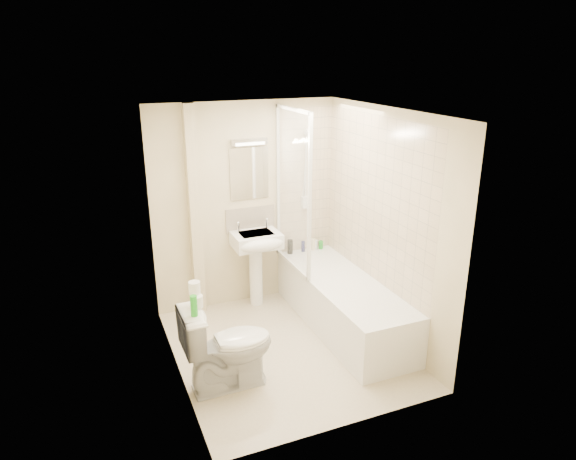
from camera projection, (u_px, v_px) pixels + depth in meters
name	position (u px, v px, depth m)	size (l,w,h in m)	color
floor	(287.00, 349.00, 5.30)	(2.50, 2.50, 0.00)	beige
wall_back	(246.00, 206.00, 5.99)	(2.20, 0.02, 2.40)	beige
wall_left	(171.00, 256.00, 4.50)	(0.02, 2.50, 2.40)	beige
wall_right	(385.00, 226.00, 5.30)	(0.02, 2.50, 2.40)	beige
ceiling	(287.00, 112.00, 4.51)	(2.20, 2.50, 0.02)	white
tile_back	(305.00, 181.00, 6.18)	(0.70, 0.01, 1.75)	beige
tile_right	(375.00, 200.00, 5.40)	(0.01, 2.10, 1.75)	beige
pipe_boxing	(195.00, 213.00, 5.72)	(0.12, 0.12, 2.40)	beige
splashback	(250.00, 219.00, 6.06)	(0.60, 0.01, 0.30)	beige
mirror	(249.00, 174.00, 5.87)	(0.46, 0.01, 0.60)	white
strip_light	(249.00, 142.00, 5.73)	(0.42, 0.07, 0.07)	silver
bathtub	(343.00, 302.00, 5.65)	(0.70, 2.10, 0.55)	white
shower_screen	(293.00, 191.00, 5.66)	(0.04, 0.92, 1.80)	white
shower_fixture	(306.00, 172.00, 6.10)	(0.10, 0.16, 0.99)	white
pedestal_sink	(257.00, 249.00, 5.96)	(0.54, 0.49, 1.05)	white
bottle_black_a	(290.00, 247.00, 6.29)	(0.07, 0.07, 0.17)	black
bottle_blue	(303.00, 246.00, 6.36)	(0.05, 0.05, 0.13)	#131657
bottle_cream	(313.00, 244.00, 6.41)	(0.05, 0.05, 0.15)	beige
bottle_white_b	(315.00, 245.00, 6.42)	(0.06, 0.06, 0.13)	silver
bottle_green	(321.00, 245.00, 6.45)	(0.06, 0.06, 0.10)	green
toilet	(228.00, 346.00, 4.59)	(0.81, 0.47, 0.82)	white
toilet_roll_lower	(197.00, 301.00, 4.40)	(0.11, 0.11, 0.11)	white
toilet_roll_upper	(194.00, 288.00, 4.41)	(0.10, 0.10, 0.11)	white
green_bottle	(194.00, 306.00, 4.24)	(0.06, 0.06, 0.18)	green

